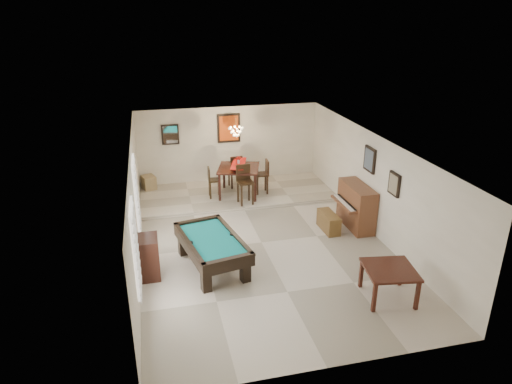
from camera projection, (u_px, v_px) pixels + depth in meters
name	position (u px, v px, depth m)	size (l,w,h in m)	color
ground_plane	(261.00, 243.00, 11.60)	(6.00, 9.00, 0.02)	beige
wall_back	(229.00, 145.00, 15.17)	(6.00, 0.04, 2.60)	silver
wall_front	(332.00, 302.00, 7.05)	(6.00, 0.04, 2.60)	silver
wall_left	(135.00, 207.00, 10.47)	(0.04, 9.00, 2.60)	silver
wall_right	(374.00, 185.00, 11.76)	(0.04, 9.00, 2.60)	silver
ceiling	(262.00, 144.00, 10.63)	(6.00, 9.00, 0.04)	white
dining_step	(237.00, 194.00, 14.51)	(6.00, 2.50, 0.12)	beige
window_left_front	(135.00, 248.00, 8.45)	(0.06, 1.00, 1.70)	white
window_left_rear	(136.00, 193.00, 10.98)	(0.06, 1.00, 1.70)	white
pool_table	(212.00, 253.00, 10.37)	(1.16, 2.15, 0.72)	black
square_table	(388.00, 283.00, 9.26)	(0.99, 0.99, 0.68)	black
upright_piano	(352.00, 206.00, 12.24)	(0.80, 1.42, 1.18)	brown
piano_bench	(329.00, 222.00, 12.16)	(0.34, 0.87, 0.48)	brown
apothecary_chest	(149.00, 257.00, 9.97)	(0.42, 0.63, 0.95)	black
dining_table	(239.00, 179.00, 14.11)	(1.22, 1.22, 1.01)	black
flower_vase	(239.00, 160.00, 13.88)	(0.14, 0.14, 0.23)	#AB170E
dining_chair_south	(245.00, 185.00, 13.42)	(0.43, 0.43, 1.17)	black
dining_chair_north	(235.00, 171.00, 14.73)	(0.40, 0.40, 1.08)	black
dining_chair_west	(214.00, 182.00, 13.93)	(0.35, 0.35, 0.96)	black
dining_chair_east	(262.00, 177.00, 14.24)	(0.39, 0.39, 1.06)	black
corner_bench	(149.00, 182.00, 14.68)	(0.38, 0.47, 0.43)	#A18557
chandelier	(236.00, 128.00, 13.67)	(0.44, 0.44, 0.60)	#FFE5B2
back_painting	(229.00, 128.00, 14.92)	(0.75, 0.06, 0.95)	#D84C14
back_mirror	(170.00, 135.00, 14.54)	(0.55, 0.06, 0.65)	white
right_picture_upper	(370.00, 159.00, 11.80)	(0.06, 0.55, 0.65)	slate
right_picture_lower	(394.00, 184.00, 10.70)	(0.06, 0.45, 0.55)	gray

